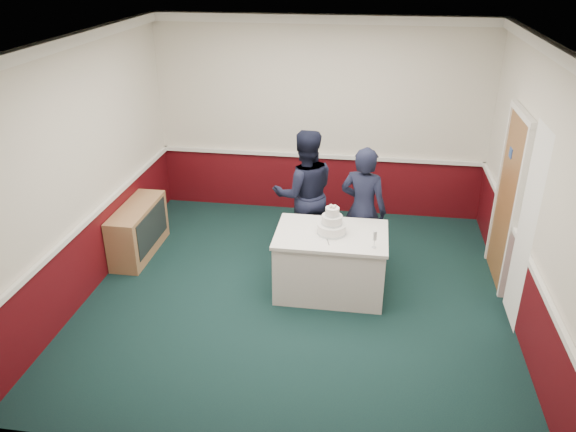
# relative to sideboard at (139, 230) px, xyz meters

# --- Properties ---
(ground) EXTENTS (5.00, 5.00, 0.00)m
(ground) POSITION_rel_sideboard_xyz_m (2.28, -0.70, -0.35)
(ground) COLOR #132F29
(ground) RESTS_ON ground
(room_shell) EXTENTS (5.00, 5.00, 3.00)m
(room_shell) POSITION_rel_sideboard_xyz_m (2.36, -0.09, 1.62)
(room_shell) COLOR silver
(room_shell) RESTS_ON ground
(sideboard) EXTENTS (0.41, 1.20, 0.70)m
(sideboard) POSITION_rel_sideboard_xyz_m (0.00, 0.00, 0.00)
(sideboard) COLOR tan
(sideboard) RESTS_ON ground
(cake_table) EXTENTS (1.32, 0.92, 0.79)m
(cake_table) POSITION_rel_sideboard_xyz_m (2.67, -0.54, 0.05)
(cake_table) COLOR white
(cake_table) RESTS_ON ground
(wedding_cake) EXTENTS (0.35, 0.35, 0.36)m
(wedding_cake) POSITION_rel_sideboard_xyz_m (2.67, -0.54, 0.55)
(wedding_cake) COLOR white
(wedding_cake) RESTS_ON cake_table
(cake_knife) EXTENTS (0.07, 0.22, 0.00)m
(cake_knife) POSITION_rel_sideboard_xyz_m (2.64, -0.74, 0.44)
(cake_knife) COLOR silver
(cake_knife) RESTS_ON cake_table
(champagne_flute) EXTENTS (0.05, 0.05, 0.21)m
(champagne_flute) POSITION_rel_sideboard_xyz_m (3.17, -0.82, 0.58)
(champagne_flute) COLOR silver
(champagne_flute) RESTS_ON cake_table
(person_man) EXTENTS (1.01, 0.88, 1.76)m
(person_man) POSITION_rel_sideboard_xyz_m (2.23, 0.36, 0.53)
(person_man) COLOR black
(person_man) RESTS_ON ground
(person_woman) EXTENTS (0.70, 0.56, 1.67)m
(person_woman) POSITION_rel_sideboard_xyz_m (3.01, 0.07, 0.48)
(person_woman) COLOR black
(person_woman) RESTS_ON ground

